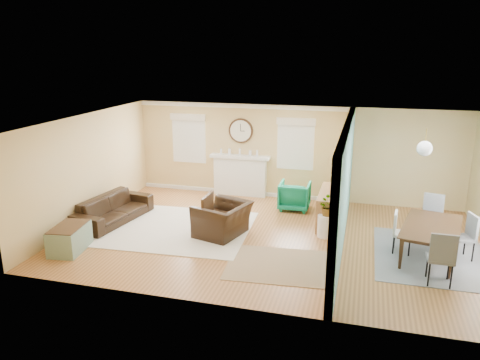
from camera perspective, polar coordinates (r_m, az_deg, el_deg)
name	(u,v)px	position (r m, az deg, el deg)	size (l,w,h in m)	color
floor	(271,238)	(10.53, 3.80, -7.04)	(9.00, 9.00, 0.00)	brown
wall_back	(294,153)	(12.97, 6.56, 3.32)	(9.00, 0.02, 2.60)	#DBB267
wall_front	(234,233)	(7.34, -0.73, -6.50)	(9.00, 0.02, 2.60)	#DBB267
wall_left	(88,168)	(11.79, -18.03, 1.37)	(0.02, 6.00, 2.60)	#DBB267
ceiling	(273,122)	(9.82, 4.08, 7.08)	(9.00, 6.00, 0.02)	white
partition	(345,181)	(10.18, 12.62, -0.11)	(0.17, 6.00, 2.60)	#DBB267
fireplace	(240,175)	(13.32, 0.00, 0.65)	(1.70, 0.30, 1.17)	white
wall_clock	(241,131)	(13.13, 0.10, 6.03)	(0.70, 0.07, 0.70)	#452E1B
window_left	(189,135)	(13.63, -6.25, 5.48)	(1.05, 0.13, 1.42)	white
window_right	(296,140)	(12.84, 6.80, 4.82)	(1.05, 0.13, 1.42)	white
pendant	(425,149)	(9.77, 21.58, 3.59)	(0.30, 0.30, 0.55)	gold
rug_cream	(178,228)	(11.10, -7.52, -5.87)	(3.30, 2.86, 0.02)	silver
rug_jute	(278,265)	(9.30, 4.65, -10.27)	(1.96, 1.61, 0.01)	tan
rug_grey	(430,256)	(10.36, 22.18, -8.63)	(2.18, 2.73, 0.01)	slate
sofa	(114,209)	(11.77, -15.15, -3.42)	(2.17, 0.85, 0.63)	black
eames_chair	(223,219)	(10.53, -2.13, -4.83)	(1.15, 1.01, 0.75)	black
green_chair	(295,196)	(12.29, 6.66, -1.92)	(0.77, 0.80, 0.72)	#007152
trunk	(70,238)	(10.40, -20.06, -6.70)	(0.70, 1.02, 0.55)	gray
credenza	(330,207)	(11.42, 10.96, -3.30)	(0.55, 1.61, 0.80)	olive
tv	(331,179)	(11.21, 11.06, 0.15)	(1.09, 0.14, 0.63)	black
garden_stool	(325,226)	(10.65, 10.33, -5.55)	(0.34, 0.34, 0.50)	white
potted_plant	(326,206)	(10.49, 10.46, -3.17)	(0.39, 0.34, 0.43)	#337F33
dining_table	(432,242)	(10.23, 22.37, -6.96)	(1.89, 1.05, 0.66)	#452E1B
dining_chair_n	(432,213)	(11.14, 22.35, -3.79)	(0.51, 0.51, 0.98)	slate
dining_chair_s	(441,252)	(9.08, 23.32, -8.11)	(0.46, 0.46, 1.02)	slate
dining_chair_w	(403,230)	(10.17, 19.25, -5.74)	(0.42, 0.42, 0.86)	white
dining_chair_e	(463,233)	(10.31, 25.51, -5.86)	(0.52, 0.52, 0.93)	slate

